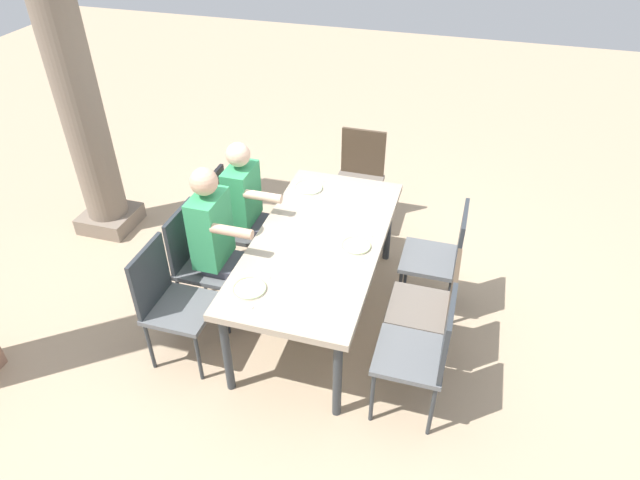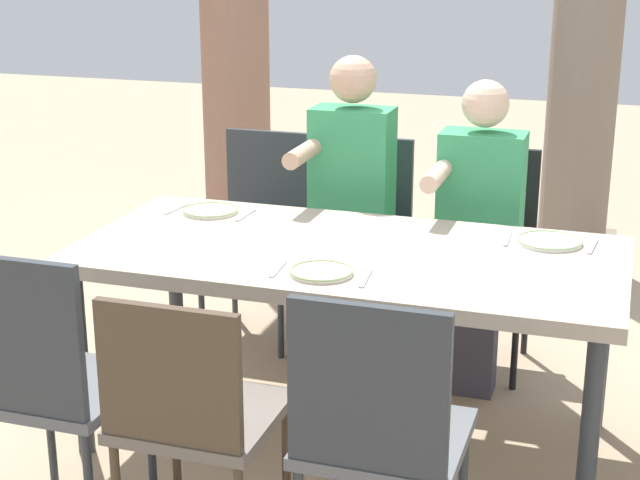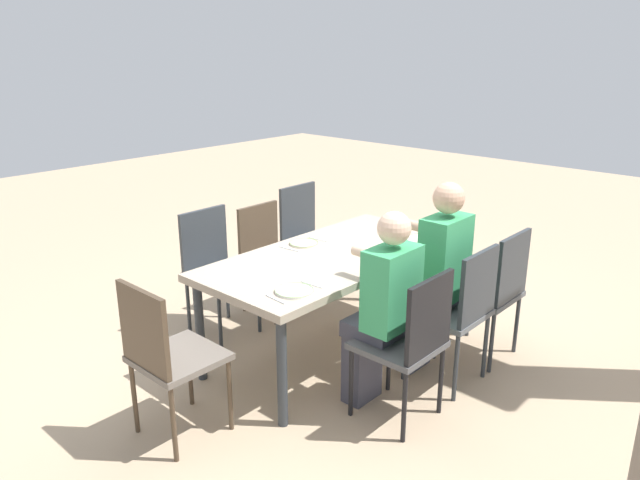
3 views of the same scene
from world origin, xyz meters
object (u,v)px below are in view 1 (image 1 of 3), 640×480
at_px(diner_man_white, 251,210).
at_px(chair_west_south, 424,350).
at_px(chair_east_north, 229,219).
at_px(dining_table, 319,246).
at_px(plate_0, 250,288).
at_px(chair_mid_north, 200,257).
at_px(chair_east_south, 442,254).
at_px(plate_1, 356,246).
at_px(chair_mid_south, 432,305).
at_px(chair_west_north, 169,298).
at_px(diner_woman_green, 220,244).
at_px(stone_column_centre, 74,82).
at_px(plate_2, 309,188).
at_px(chair_head_east, 360,174).

bearing_deg(diner_man_white, chair_west_south, -123.10).
bearing_deg(chair_east_north, dining_table, -111.34).
bearing_deg(plate_0, chair_mid_north, 53.77).
height_order(chair_east_south, plate_1, chair_east_south).
bearing_deg(chair_mid_south, chair_west_south, -179.21).
relative_size(chair_mid_north, diner_man_white, 0.75).
xyz_separation_m(chair_west_south, chair_mid_north, (0.47, 1.77, -0.01)).
xyz_separation_m(dining_table, chair_mid_south, (-0.21, -0.88, -0.17)).
bearing_deg(chair_west_north, chair_mid_south, -75.11).
relative_size(diner_woman_green, stone_column_centre, 0.45).
bearing_deg(diner_man_white, chair_mid_north, 159.38).
relative_size(dining_table, plate_2, 8.28).
bearing_deg(plate_1, chair_mid_north, 99.65).
bearing_deg(dining_table, chair_head_east, 0.00).
height_order(chair_mid_north, stone_column_centre, stone_column_centre).
bearing_deg(chair_east_north, chair_head_east, -40.55).
height_order(diner_man_white, plate_0, diner_man_white).
distance_m(diner_woman_green, diner_man_white, 0.55).
bearing_deg(diner_woman_green, dining_table, -73.13).
height_order(chair_west_north, plate_2, chair_west_north).
bearing_deg(stone_column_centre, plate_0, -122.04).
relative_size(chair_west_south, diner_man_white, 0.77).
distance_m(chair_mid_north, chair_east_south, 1.85).
bearing_deg(chair_mid_south, dining_table, 76.75).
bearing_deg(plate_0, diner_woman_green, 43.29).
bearing_deg(chair_head_east, diner_woman_green, 156.45).
bearing_deg(stone_column_centre, plate_1, -103.74).
distance_m(diner_woman_green, plate_2, 0.97).
distance_m(diner_man_white, plate_1, 1.03).
bearing_deg(chair_west_south, plate_2, 41.00).
bearing_deg(plate_1, chair_east_north, 73.18).
bearing_deg(plate_0, chair_east_north, 31.39).
distance_m(chair_head_east, stone_column_centre, 2.61).
xyz_separation_m(diner_woman_green, plate_2, (0.88, -0.41, 0.05)).
xyz_separation_m(chair_east_north, diner_man_white, (-0.00, -0.21, 0.13)).
distance_m(chair_mid_south, chair_head_east, 1.81).
xyz_separation_m(chair_east_north, plate_2, (0.32, -0.60, 0.22)).
bearing_deg(plate_2, stone_column_centre, 91.01).
relative_size(chair_west_south, chair_east_north, 1.03).
distance_m(chair_head_east, diner_woman_green, 1.74).
bearing_deg(chair_east_north, chair_mid_north, -179.94).
distance_m(diner_man_white, plate_0, 1.08).
relative_size(plate_1, plate_2, 0.90).
relative_size(dining_table, chair_west_south, 1.99).
distance_m(chair_west_south, diner_woman_green, 1.65).
bearing_deg(plate_0, dining_table, -22.87).
xyz_separation_m(chair_west_south, chair_east_north, (1.02, 1.77, -0.02)).
height_order(chair_mid_north, plate_0, chair_mid_north).
distance_m(chair_east_south, chair_head_east, 1.36).
bearing_deg(chair_east_north, diner_woman_green, -160.95).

